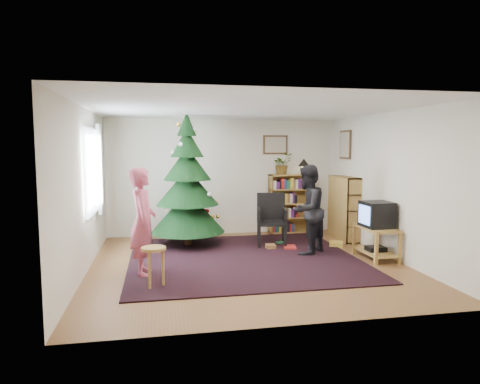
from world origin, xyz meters
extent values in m
plane|color=brown|center=(0.00, 0.00, 0.00)|extent=(5.00, 5.00, 0.00)
plane|color=white|center=(0.00, 0.00, 2.50)|extent=(5.00, 5.00, 0.00)
cube|color=silver|center=(0.00, 2.50, 1.25)|extent=(5.00, 0.02, 2.50)
cube|color=silver|center=(0.00, -2.50, 1.25)|extent=(5.00, 0.02, 2.50)
cube|color=silver|center=(-2.50, 0.00, 1.25)|extent=(0.02, 5.00, 2.50)
cube|color=silver|center=(2.50, 0.00, 1.25)|extent=(0.02, 5.00, 2.50)
cube|color=black|center=(0.00, 0.30, 0.01)|extent=(3.80, 3.60, 0.02)
cube|color=silver|center=(-2.47, 0.60, 1.50)|extent=(0.04, 1.20, 1.40)
cube|color=white|center=(-2.43, 1.30, 1.50)|extent=(0.06, 0.35, 1.60)
cube|color=#4C3319|center=(1.15, 2.48, 1.95)|extent=(0.55, 0.03, 0.42)
cube|color=beige|center=(1.15, 2.48, 1.95)|extent=(0.47, 0.01, 0.34)
cube|color=#4C3319|center=(2.48, 1.75, 1.95)|extent=(0.03, 0.50, 0.60)
cube|color=beige|center=(2.48, 1.75, 1.95)|extent=(0.01, 0.42, 0.52)
cylinder|color=#3F2816|center=(-0.86, 1.46, 0.14)|extent=(0.14, 0.14, 0.27)
cone|color=black|center=(-0.86, 1.46, 0.67)|extent=(1.41, 1.41, 0.80)
cone|color=black|center=(-0.86, 1.46, 1.15)|extent=(1.19, 1.19, 0.71)
cone|color=black|center=(-0.86, 1.46, 1.59)|extent=(0.91, 0.91, 0.63)
cone|color=black|center=(-0.86, 1.46, 1.98)|extent=(0.64, 0.64, 0.55)
cone|color=black|center=(-0.86, 1.46, 2.34)|extent=(0.36, 0.36, 0.46)
cube|color=olive|center=(1.47, 2.34, 0.65)|extent=(0.95, 0.30, 1.30)
cube|color=olive|center=(1.47, 2.34, 1.29)|extent=(0.95, 0.30, 0.03)
cube|color=olive|center=(2.34, 1.45, 0.65)|extent=(0.30, 0.95, 1.30)
cube|color=olive|center=(2.34, 1.45, 1.29)|extent=(0.30, 0.95, 0.03)
cube|color=olive|center=(2.22, -0.12, 0.53)|extent=(0.47, 0.85, 0.04)
cube|color=olive|center=(2.01, -0.52, 0.26)|extent=(0.05, 0.05, 0.51)
cube|color=olive|center=(2.43, -0.52, 0.26)|extent=(0.05, 0.05, 0.51)
cube|color=olive|center=(2.01, 0.28, 0.26)|extent=(0.05, 0.05, 0.51)
cube|color=olive|center=(2.43, 0.28, 0.26)|extent=(0.05, 0.05, 0.51)
cube|color=olive|center=(2.22, -0.12, 0.12)|extent=(0.43, 0.81, 0.03)
cube|color=black|center=(2.22, -0.12, 0.17)|extent=(0.30, 0.25, 0.08)
cube|color=black|center=(2.22, -0.12, 0.77)|extent=(0.45, 0.50, 0.43)
cube|color=#5D99FF|center=(1.99, -0.12, 0.77)|extent=(0.01, 0.39, 0.31)
cube|color=black|center=(0.72, 1.13, 0.45)|extent=(0.65, 0.65, 0.05)
cube|color=black|center=(0.72, 1.38, 0.73)|extent=(0.55, 0.15, 0.55)
cube|color=black|center=(0.47, 0.88, 0.22)|extent=(0.06, 0.06, 0.45)
cube|color=black|center=(0.96, 0.88, 0.22)|extent=(0.06, 0.06, 0.45)
cube|color=black|center=(0.47, 1.37, 0.22)|extent=(0.06, 0.06, 0.45)
cube|color=black|center=(0.96, 1.37, 0.22)|extent=(0.06, 0.06, 0.45)
cylinder|color=olive|center=(-1.48, -0.94, 0.54)|extent=(0.33, 0.33, 0.04)
cylinder|color=olive|center=(-1.36, -0.94, 0.26)|extent=(0.04, 0.04, 0.52)
cylinder|color=olive|center=(-1.54, -0.84, 0.26)|extent=(0.04, 0.04, 0.52)
cylinder|color=olive|center=(-1.54, -1.05, 0.26)|extent=(0.04, 0.04, 0.52)
imported|color=#B0465E|center=(-1.64, -0.33, 0.80)|extent=(0.40, 0.60, 1.60)
imported|color=black|center=(1.17, 0.41, 0.79)|extent=(0.98, 0.96, 1.59)
imported|color=gray|center=(1.27, 2.34, 1.53)|extent=(0.50, 0.46, 0.47)
cylinder|color=#A57F33|center=(1.77, 2.34, 1.35)|extent=(0.11, 0.11, 0.11)
sphere|color=#FFD88C|center=(1.77, 2.34, 1.47)|extent=(0.11, 0.11, 0.11)
cone|color=black|center=(1.77, 2.34, 1.56)|extent=(0.26, 0.26, 0.17)
cube|color=#A51E19|center=(0.99, 0.83, 0.04)|extent=(0.20, 0.20, 0.08)
cube|color=navy|center=(1.38, 0.72, 0.04)|extent=(0.20, 0.20, 0.08)
cube|color=#1E592D|center=(0.92, 1.26, 0.04)|extent=(0.20, 0.20, 0.08)
cube|color=gold|center=(1.93, 0.87, 0.04)|extent=(0.20, 0.20, 0.08)
cube|color=brown|center=(0.63, 0.87, 0.04)|extent=(0.20, 0.20, 0.08)
camera|label=1|loc=(-1.39, -6.71, 1.90)|focal=32.00mm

